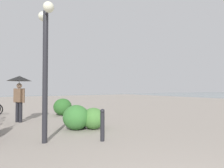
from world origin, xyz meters
The scene contains 7 objects.
lamppost centered at (4.48, 0.55, 2.51)m, with size 0.98×0.28×3.73m.
pedestrian centered at (8.17, 0.90, 1.60)m, with size 1.00×1.00×2.03m.
bollard_near centered at (3.79, -0.87, 0.47)m, with size 0.13×0.13×0.90m.
bollard_mid centered at (5.63, -1.09, 0.36)m, with size 0.13×0.13×0.69m.
shrub_low centered at (5.28, -1.31, 0.38)m, with size 0.90×0.81×0.77m.
shrub_round centered at (5.53, -0.74, 0.44)m, with size 1.03×0.93×0.88m.
shrub_wide centered at (9.20, -1.32, 0.46)m, with size 1.09×0.98×0.92m.
Camera 1 is at (-0.64, 1.56, 1.48)m, focal length 28.57 mm.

